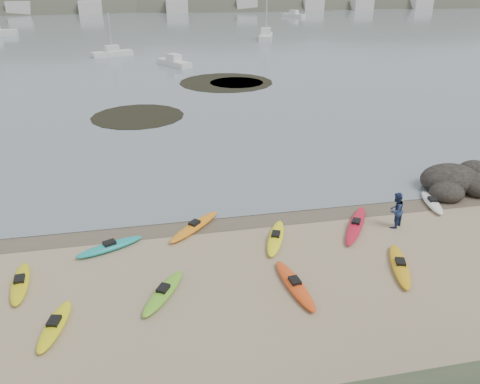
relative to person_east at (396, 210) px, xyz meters
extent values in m
plane|color=tan|center=(-7.64, 2.65, -0.97)|extent=(600.00, 600.00, 0.00)
plane|color=brown|center=(-7.64, 2.35, -0.96)|extent=(60.00, 60.00, 0.00)
ellipsoid|color=teal|center=(-14.40, 0.63, -0.80)|extent=(3.31, 1.98, 0.34)
ellipsoid|color=red|center=(-1.98, 0.28, -0.80)|extent=(3.02, 4.07, 0.34)
ellipsoid|color=white|center=(3.36, 1.85, -0.80)|extent=(1.32, 3.00, 0.34)
ellipsoid|color=yellow|center=(-17.97, -1.60, -0.80)|extent=(0.98, 3.23, 0.34)
ellipsoid|color=#ED4A14|center=(-6.65, -4.02, -0.80)|extent=(1.14, 3.80, 0.34)
ellipsoid|color=#FFF515|center=(-6.41, -0.15, -0.80)|extent=(2.01, 3.52, 0.34)
ellipsoid|color=yellow|center=(-16.14, -4.65, -0.80)|extent=(1.32, 2.99, 0.34)
ellipsoid|color=gold|center=(-1.62, -3.60, -0.80)|extent=(1.84, 3.66, 0.34)
ellipsoid|color=#6BC226|center=(-12.08, -3.46, -0.80)|extent=(2.26, 3.17, 0.34)
ellipsoid|color=orange|center=(-10.21, 1.78, -0.80)|extent=(3.22, 3.29, 0.34)
imported|color=navy|center=(0.00, 0.00, 0.00)|extent=(1.19, 1.13, 1.94)
ellipsoid|color=black|center=(5.68, 3.79, -0.69)|extent=(3.64, 2.83, 1.82)
ellipsoid|color=black|center=(4.68, 2.49, -0.79)|extent=(2.02, 1.82, 1.21)
ellipsoid|color=black|center=(7.88, 4.49, -0.72)|extent=(2.23, 2.02, 1.62)
cylinder|color=black|center=(-13.00, 23.69, -0.94)|extent=(8.50, 8.50, 0.04)
cylinder|color=black|center=(-2.46, 36.61, -0.94)|extent=(11.28, 11.28, 0.04)
cylinder|color=black|center=(-1.27, 36.16, -0.94)|extent=(6.48, 6.48, 0.04)
cube|color=silver|center=(-16.75, 59.53, -0.52)|extent=(6.58, 3.93, 0.89)
cube|color=silver|center=(-7.80, 48.95, -0.52)|extent=(4.69, 6.37, 0.89)
cube|color=silver|center=(12.24, 74.79, -0.38)|extent=(4.68, 8.65, 1.17)
cube|color=silver|center=(33.43, 123.84, -0.44)|extent=(5.92, 7.43, 1.05)
ellipsoid|color=#384235|center=(-52.64, 197.65, -18.97)|extent=(220.00, 120.00, 80.00)
ellipsoid|color=#384235|center=(27.36, 192.65, -16.27)|extent=(200.00, 110.00, 68.00)
ellipsoid|color=#384235|center=(112.36, 202.65, -18.07)|extent=(230.00, 130.00, 76.00)
cube|color=beige|center=(-49.64, 147.65, 1.03)|extent=(7.00, 5.00, 4.00)
cube|color=beige|center=(-25.64, 147.65, 1.03)|extent=(7.00, 5.00, 4.00)
cube|color=beige|center=(-1.64, 147.65, 1.03)|extent=(7.00, 5.00, 4.00)
cube|color=beige|center=(22.36, 147.65, 1.03)|extent=(7.00, 5.00, 4.00)
cube|color=beige|center=(46.36, 147.65, 1.03)|extent=(7.00, 5.00, 4.00)
cube|color=beige|center=(70.36, 147.65, 1.03)|extent=(7.00, 5.00, 4.00)
cube|color=beige|center=(94.36, 147.65, 1.03)|extent=(7.00, 5.00, 4.00)
camera|label=1|loc=(-12.10, -19.32, 11.06)|focal=35.00mm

